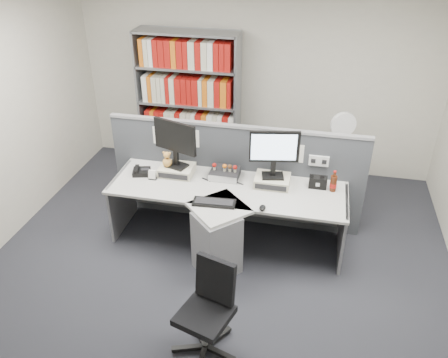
% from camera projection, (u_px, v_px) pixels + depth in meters
% --- Properties ---
extents(ground, '(5.50, 5.50, 0.00)m').
position_uv_depth(ground, '(210.00, 287.00, 4.67)').
color(ground, '#2D2F36').
rests_on(ground, ground).
extents(room_shell, '(5.04, 5.54, 2.72)m').
position_uv_depth(room_shell, '(207.00, 127.00, 3.76)').
color(room_shell, beige).
rests_on(room_shell, ground).
extents(partition, '(3.00, 0.08, 1.27)m').
position_uv_depth(partition, '(235.00, 174.00, 5.39)').
color(partition, '#404449').
rests_on(partition, ground).
extents(desk, '(2.60, 1.20, 0.72)m').
position_uv_depth(desk, '(223.00, 218.00, 4.94)').
color(desk, '#BAB9B3').
rests_on(desk, ground).
extents(monitor_riser_left, '(0.38, 0.31, 0.10)m').
position_uv_depth(monitor_riser_left, '(177.00, 170.00, 5.22)').
color(monitor_riser_left, beige).
rests_on(monitor_riser_left, desk).
extents(monitor_riser_right, '(0.38, 0.31, 0.10)m').
position_uv_depth(monitor_riser_right, '(272.00, 181.00, 5.01)').
color(monitor_riser_right, beige).
rests_on(monitor_riser_right, desk).
extents(monitor_left, '(0.52, 0.24, 0.55)m').
position_uv_depth(monitor_left, '(175.00, 140.00, 5.03)').
color(monitor_left, black).
rests_on(monitor_left, monitor_riser_left).
extents(monitor_right, '(0.53, 0.21, 0.54)m').
position_uv_depth(monitor_right, '(274.00, 150.00, 4.82)').
color(monitor_right, black).
rests_on(monitor_right, monitor_riser_right).
extents(desktop_pc, '(0.32, 0.29, 0.09)m').
position_uv_depth(desktop_pc, '(225.00, 173.00, 5.17)').
color(desktop_pc, black).
rests_on(desktop_pc, desk).
extents(figurines, '(0.29, 0.05, 0.09)m').
position_uv_depth(figurines, '(226.00, 167.00, 5.10)').
color(figurines, beige).
rests_on(figurines, desktop_pc).
extents(keyboard, '(0.45, 0.20, 0.03)m').
position_uv_depth(keyboard, '(214.00, 202.00, 4.70)').
color(keyboard, black).
rests_on(keyboard, desk).
extents(mouse, '(0.06, 0.10, 0.04)m').
position_uv_depth(mouse, '(262.00, 208.00, 4.61)').
color(mouse, black).
rests_on(mouse, desk).
extents(desk_phone, '(0.23, 0.22, 0.08)m').
position_uv_depth(desk_phone, '(141.00, 171.00, 5.23)').
color(desk_phone, black).
rests_on(desk_phone, desk).
extents(desk_calendar, '(0.09, 0.07, 0.11)m').
position_uv_depth(desk_calendar, '(153.00, 175.00, 5.12)').
color(desk_calendar, black).
rests_on(desk_calendar, desk).
extents(plush_toy, '(0.11, 0.11, 0.19)m').
position_uv_depth(plush_toy, '(167.00, 160.00, 5.15)').
color(plush_toy, gold).
rests_on(plush_toy, monitor_riser_left).
extents(speaker, '(0.19, 0.11, 0.13)m').
position_uv_depth(speaker, '(318.00, 182.00, 4.96)').
color(speaker, black).
rests_on(speaker, desk).
extents(cola_bottle, '(0.07, 0.07, 0.24)m').
position_uv_depth(cola_bottle, '(333.00, 183.00, 4.88)').
color(cola_bottle, '#3F190A').
rests_on(cola_bottle, desk).
extents(shelving_unit, '(1.41, 0.40, 2.00)m').
position_uv_depth(shelving_unit, '(189.00, 105.00, 6.40)').
color(shelving_unit, gray).
rests_on(shelving_unit, ground).
extents(filing_cabinet, '(0.45, 0.61, 0.70)m').
position_uv_depth(filing_cabinet, '(336.00, 176.00, 5.95)').
color(filing_cabinet, gray).
rests_on(filing_cabinet, ground).
extents(desk_fan, '(0.31, 0.19, 0.54)m').
position_uv_depth(desk_fan, '(343.00, 127.00, 5.60)').
color(desk_fan, white).
rests_on(desk_fan, filing_cabinet).
extents(office_chair, '(0.58, 0.57, 0.86)m').
position_uv_depth(office_chair, '(209.00, 307.00, 3.83)').
color(office_chair, silver).
rests_on(office_chair, ground).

